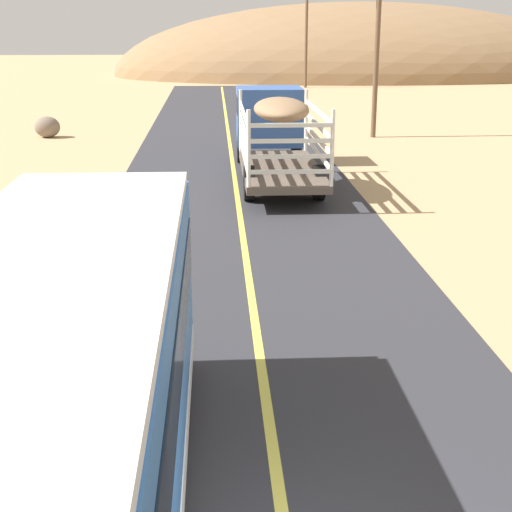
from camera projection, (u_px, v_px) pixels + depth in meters
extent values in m
cube|color=#3359A5|center=(269.00, 116.00, 29.65)|extent=(2.50, 2.20, 2.20)
cube|color=#192333|center=(269.00, 104.00, 29.52)|extent=(2.53, 1.54, 0.70)
cube|color=brown|center=(281.00, 170.00, 24.83)|extent=(2.50, 6.40, 0.24)
cylinder|color=silver|center=(241.00, 121.00, 27.40)|extent=(0.12, 0.12, 2.20)
cylinder|color=silver|center=(306.00, 120.00, 27.53)|extent=(0.12, 0.12, 2.20)
cylinder|color=silver|center=(249.00, 149.00, 21.42)|extent=(0.12, 0.12, 2.20)
cylinder|color=silver|center=(332.00, 148.00, 21.54)|extent=(0.12, 0.12, 2.20)
cube|color=silver|center=(244.00, 153.00, 24.60)|extent=(0.08, 6.30, 0.12)
cube|color=silver|center=(318.00, 153.00, 24.73)|extent=(0.08, 6.30, 0.12)
cube|color=silver|center=(290.00, 172.00, 21.66)|extent=(2.40, 0.08, 0.12)
cube|color=silver|center=(243.00, 140.00, 24.47)|extent=(0.08, 6.30, 0.12)
cube|color=silver|center=(318.00, 139.00, 24.60)|extent=(0.08, 6.30, 0.12)
cube|color=silver|center=(290.00, 156.00, 21.52)|extent=(2.40, 0.08, 0.12)
cube|color=silver|center=(243.00, 126.00, 24.34)|extent=(0.08, 6.30, 0.12)
cube|color=silver|center=(318.00, 126.00, 24.47)|extent=(0.08, 6.30, 0.12)
cube|color=silver|center=(291.00, 141.00, 21.39)|extent=(2.40, 0.08, 0.12)
cube|color=silver|center=(243.00, 112.00, 24.21)|extent=(0.08, 6.30, 0.12)
cube|color=silver|center=(319.00, 112.00, 24.34)|extent=(0.08, 6.30, 0.12)
cube|color=silver|center=(291.00, 125.00, 21.26)|extent=(2.40, 0.08, 0.12)
ellipsoid|color=#8C6B4C|center=(281.00, 109.00, 24.25)|extent=(1.75, 3.84, 0.70)
cylinder|color=black|center=(241.00, 148.00, 29.97)|extent=(0.32, 1.10, 1.10)
cylinder|color=black|center=(296.00, 148.00, 30.08)|extent=(0.32, 1.10, 1.10)
cylinder|color=black|center=(249.00, 183.00, 23.60)|extent=(0.32, 1.10, 1.10)
cylinder|color=black|center=(319.00, 182.00, 23.72)|extent=(0.32, 1.10, 1.10)
cube|color=#3872C6|center=(45.00, 429.00, 7.21)|extent=(2.50, 10.00, 2.70)
cube|color=white|center=(32.00, 287.00, 6.79)|extent=(2.45, 9.80, 0.16)
cube|color=#192333|center=(41.00, 384.00, 7.07)|extent=(2.54, 9.20, 0.80)
cylinder|color=black|center=(21.00, 387.00, 10.61)|extent=(0.30, 1.00, 1.00)
cylinder|color=black|center=(179.00, 383.00, 10.72)|extent=(0.30, 1.00, 1.00)
cylinder|color=brown|center=(377.00, 56.00, 35.50)|extent=(0.24, 0.24, 7.55)
cylinder|color=brown|center=(306.00, 32.00, 61.91)|extent=(0.24, 0.24, 8.84)
ellipsoid|color=#756656|center=(47.00, 127.00, 36.36)|extent=(1.21, 0.98, 1.01)
ellipsoid|color=olive|center=(360.00, 75.00, 77.97)|extent=(50.09, 27.58, 14.30)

